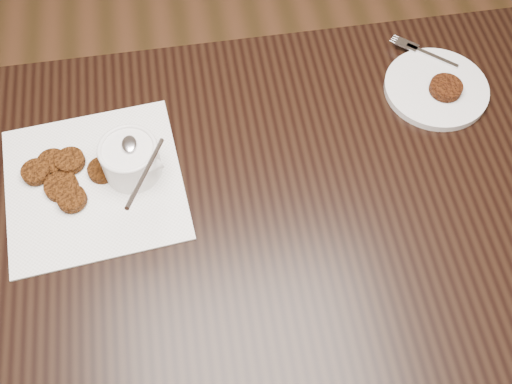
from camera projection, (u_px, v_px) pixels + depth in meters
floor at (253, 376)px, 1.64m from camera, size 4.00×4.00×0.00m
table at (257, 308)px, 1.35m from camera, size 1.39×0.89×0.75m
napkin at (94, 183)px, 1.07m from camera, size 0.33×0.33×0.00m
sauce_ramekin at (127, 148)px, 1.03m from camera, size 0.17×0.17×0.14m
patty_cluster at (65, 174)px, 1.07m from camera, size 0.25×0.25×0.02m
plate_with_patty at (437, 86)px, 1.17m from camera, size 0.28×0.28×0.03m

